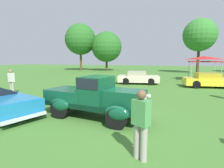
{
  "coord_description": "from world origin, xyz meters",
  "views": [
    {
      "loc": [
        2.06,
        -6.32,
        2.38
      ],
      "look_at": [
        -0.5,
        1.6,
        1.2
      ],
      "focal_mm": 28.24,
      "sensor_mm": 36.0,
      "label": 1
    }
  ],
  "objects_px": {
    "spectator_near_truck": "(141,123)",
    "canopy_tent_left_field": "(205,59)",
    "show_car_cream": "(138,78)",
    "show_car_yellow": "(209,80)",
    "feature_pickup_truck": "(95,97)",
    "neighbor_convertible": "(2,102)",
    "spectator_by_row": "(11,81)"
  },
  "relations": [
    {
      "from": "show_car_yellow",
      "to": "show_car_cream",
      "type": "bearing_deg",
      "value": 177.03
    },
    {
      "from": "show_car_yellow",
      "to": "spectator_near_truck",
      "type": "xyz_separation_m",
      "value": [
        -3.79,
        -12.58,
        0.31
      ]
    },
    {
      "from": "neighbor_convertible",
      "to": "spectator_near_truck",
      "type": "bearing_deg",
      "value": -14.42
    },
    {
      "from": "show_car_cream",
      "to": "show_car_yellow",
      "type": "distance_m",
      "value": 6.04
    },
    {
      "from": "show_car_cream",
      "to": "show_car_yellow",
      "type": "height_order",
      "value": "same"
    },
    {
      "from": "show_car_yellow",
      "to": "canopy_tent_left_field",
      "type": "height_order",
      "value": "canopy_tent_left_field"
    },
    {
      "from": "spectator_near_truck",
      "to": "canopy_tent_left_field",
      "type": "height_order",
      "value": "canopy_tent_left_field"
    },
    {
      "from": "feature_pickup_truck",
      "to": "spectator_near_truck",
      "type": "relative_size",
      "value": 2.63
    },
    {
      "from": "spectator_by_row",
      "to": "spectator_near_truck",
      "type": "bearing_deg",
      "value": -28.53
    },
    {
      "from": "feature_pickup_truck",
      "to": "spectator_by_row",
      "type": "xyz_separation_m",
      "value": [
        -7.25,
        2.64,
        0.05
      ]
    },
    {
      "from": "neighbor_convertible",
      "to": "show_car_cream",
      "type": "relative_size",
      "value": 1.11
    },
    {
      "from": "spectator_by_row",
      "to": "canopy_tent_left_field",
      "type": "bearing_deg",
      "value": 42.64
    },
    {
      "from": "neighbor_convertible",
      "to": "show_car_yellow",
      "type": "relative_size",
      "value": 1.08
    },
    {
      "from": "show_car_cream",
      "to": "canopy_tent_left_field",
      "type": "bearing_deg",
      "value": 37.1
    },
    {
      "from": "show_car_cream",
      "to": "spectator_by_row",
      "type": "distance_m",
      "value": 10.61
    },
    {
      "from": "feature_pickup_truck",
      "to": "spectator_near_truck",
      "type": "height_order",
      "value": "feature_pickup_truck"
    },
    {
      "from": "spectator_near_truck",
      "to": "canopy_tent_left_field",
      "type": "xyz_separation_m",
      "value": [
        4.25,
        17.8,
        1.51
      ]
    },
    {
      "from": "show_car_yellow",
      "to": "spectator_near_truck",
      "type": "distance_m",
      "value": 13.14
    },
    {
      "from": "show_car_yellow",
      "to": "spectator_by_row",
      "type": "relative_size",
      "value": 2.48
    },
    {
      "from": "show_car_cream",
      "to": "show_car_yellow",
      "type": "relative_size",
      "value": 0.97
    },
    {
      "from": "show_car_cream",
      "to": "spectator_near_truck",
      "type": "height_order",
      "value": "spectator_near_truck"
    },
    {
      "from": "neighbor_convertible",
      "to": "canopy_tent_left_field",
      "type": "distance_m",
      "value": 19.36
    },
    {
      "from": "spectator_near_truck",
      "to": "spectator_by_row",
      "type": "xyz_separation_m",
      "value": [
        -9.48,
        5.16,
        0.0
      ]
    },
    {
      "from": "show_car_yellow",
      "to": "spectator_near_truck",
      "type": "bearing_deg",
      "value": -106.78
    },
    {
      "from": "canopy_tent_left_field",
      "to": "show_car_cream",
      "type": "bearing_deg",
      "value": -142.9
    },
    {
      "from": "spectator_near_truck",
      "to": "spectator_by_row",
      "type": "relative_size",
      "value": 1.0
    },
    {
      "from": "neighbor_convertible",
      "to": "canopy_tent_left_field",
      "type": "height_order",
      "value": "canopy_tent_left_field"
    },
    {
      "from": "show_car_yellow",
      "to": "spectator_near_truck",
      "type": "height_order",
      "value": "spectator_near_truck"
    },
    {
      "from": "feature_pickup_truck",
      "to": "neighbor_convertible",
      "type": "bearing_deg",
      "value": -166.79
    },
    {
      "from": "show_car_cream",
      "to": "canopy_tent_left_field",
      "type": "xyz_separation_m",
      "value": [
        6.49,
        4.91,
        1.82
      ]
    },
    {
      "from": "feature_pickup_truck",
      "to": "neighbor_convertible",
      "type": "height_order",
      "value": "feature_pickup_truck"
    },
    {
      "from": "feature_pickup_truck",
      "to": "spectator_near_truck",
      "type": "bearing_deg",
      "value": -48.34
    }
  ]
}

